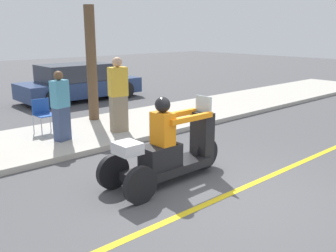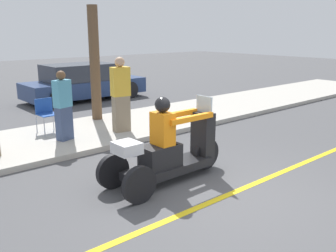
{
  "view_description": "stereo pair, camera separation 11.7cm",
  "coord_description": "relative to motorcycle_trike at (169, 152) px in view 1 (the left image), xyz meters",
  "views": [
    {
      "loc": [
        -4.32,
        -3.49,
        2.55
      ],
      "look_at": [
        -0.29,
        1.06,
        0.99
      ],
      "focal_mm": 40.0,
      "sensor_mm": 36.0,
      "label": 1
    },
    {
      "loc": [
        -4.24,
        -3.56,
        2.55
      ],
      "look_at": [
        -0.29,
        1.06,
        0.99
      ],
      "focal_mm": 40.0,
      "sensor_mm": 36.0,
      "label": 2
    }
  ],
  "objects": [
    {
      "name": "spectator_near_curb",
      "position": [
        -0.41,
        3.16,
        0.35
      ],
      "size": [
        0.42,
        0.32,
        1.57
      ],
      "color": "#38476B",
      "rests_on": "sidewalk_strip"
    },
    {
      "name": "lane_stripe",
      "position": [
        -0.02,
        -1.06,
        -0.53
      ],
      "size": [
        24.0,
        0.12,
        0.01
      ],
      "color": "gold",
      "rests_on": "ground"
    },
    {
      "name": "motorcycle_trike",
      "position": [
        0.0,
        0.0,
        0.0
      ],
      "size": [
        2.42,
        0.84,
        1.5
      ],
      "color": "black",
      "rests_on": "ground"
    },
    {
      "name": "folding_chair_curbside",
      "position": [
        -0.43,
        4.09,
        0.09
      ],
      "size": [
        0.48,
        0.48,
        0.82
      ],
      "color": "#A5A8AD",
      "rests_on": "sidewalk_strip"
    },
    {
      "name": "spectator_mid_group",
      "position": [
        1.0,
        2.96,
        0.47
      ],
      "size": [
        0.47,
        0.33,
        1.82
      ],
      "color": "gray",
      "rests_on": "sidewalk_strip"
    },
    {
      "name": "sidewalk_strip",
      "position": [
        0.27,
        3.54,
        -0.47
      ],
      "size": [
        28.0,
        2.8,
        0.12
      ],
      "color": "#B2ADA3",
      "rests_on": "ground"
    },
    {
      "name": "ground_plane",
      "position": [
        0.27,
        -1.06,
        -0.53
      ],
      "size": [
        60.0,
        60.0,
        0.0
      ],
      "primitive_type": "plane",
      "color": "#4C4C4F"
    },
    {
      "name": "parked_car_lot_far",
      "position": [
        2.68,
        8.05,
        0.11
      ],
      "size": [
        4.48,
        1.92,
        1.35
      ],
      "color": "navy",
      "rests_on": "ground"
    },
    {
      "name": "tree_trunk",
      "position": [
        1.2,
        4.5,
        1.13
      ],
      "size": [
        0.28,
        0.28,
        3.08
      ],
      "color": "brown",
      "rests_on": "sidewalk_strip"
    }
  ]
}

